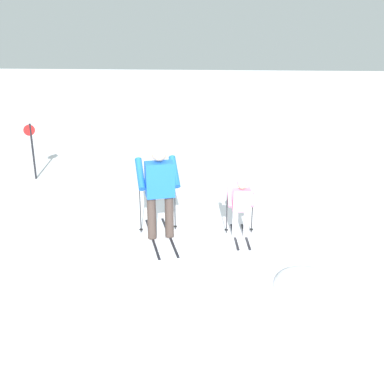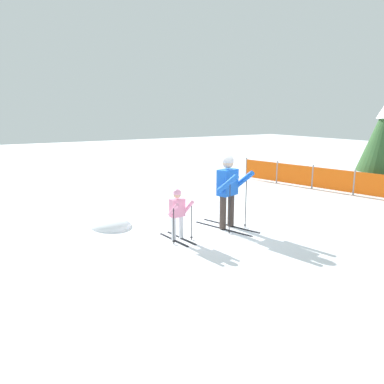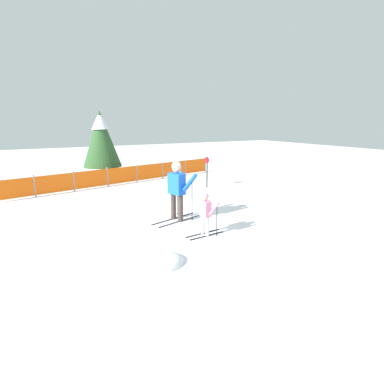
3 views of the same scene
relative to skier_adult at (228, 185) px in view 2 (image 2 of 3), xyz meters
name	(u,v)px [view 2 (image 2 of 3)]	position (x,y,z in m)	size (l,w,h in m)	color
ground_plane	(221,227)	(-0.18, -0.09, -1.11)	(60.00, 60.00, 0.00)	white
skier_adult	(228,185)	(0.00, 0.00, 0.00)	(1.78, 0.95, 1.85)	black
skier_child	(178,210)	(0.12, -1.51, -0.41)	(1.13, 0.56, 1.19)	black
safety_fence	(378,185)	(0.02, 6.26, -0.65)	(10.92, 2.42, 0.91)	gray
snow_mound	(111,226)	(-1.69, -2.47, -1.11)	(1.21, 1.03, 0.48)	white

